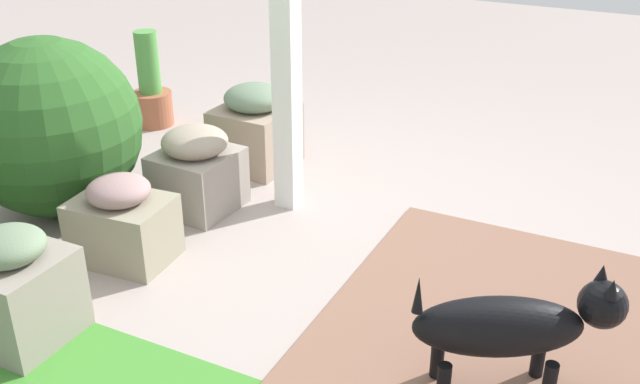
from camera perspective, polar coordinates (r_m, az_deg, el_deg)
name	(u,v)px	position (r m, az deg, el deg)	size (l,w,h in m)	color
ground_plane	(316,241)	(3.58, -0.28, -3.82)	(12.00, 12.00, 0.00)	#A69791
porch_pillar	(285,2)	(3.58, -2.74, 14.51)	(0.11, 0.11, 2.14)	white
stone_planter_nearest	(255,128)	(4.33, -5.05, 5.01)	(0.43, 0.45, 0.50)	gray
stone_planter_near	(197,170)	(3.85, -9.55, 1.69)	(0.40, 0.42, 0.45)	gray
stone_planter_mid	(123,222)	(3.47, -15.11, -2.26)	(0.46, 0.36, 0.42)	gray
stone_planter_far	(16,289)	(3.06, -22.59, -6.96)	(0.38, 0.38, 0.47)	gray
round_shrub	(51,127)	(3.94, -20.23, 4.74)	(0.91, 0.91, 0.91)	#2A5923
terracotta_pot_tall	(151,92)	(5.09, -13.02, 7.57)	(0.27, 0.27, 0.64)	#A0583C
dog	(513,325)	(2.60, 14.79, -9.99)	(0.69, 0.46, 0.50)	black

